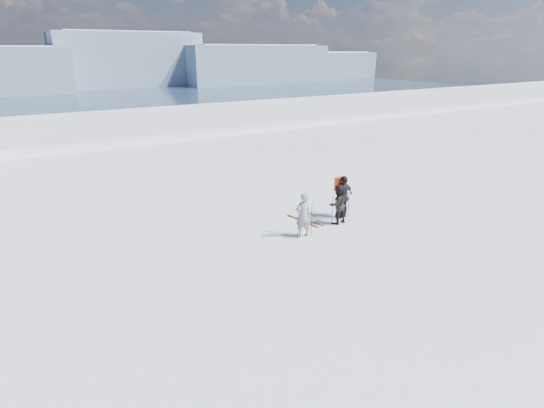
{
  "coord_description": "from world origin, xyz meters",
  "views": [
    {
      "loc": [
        -9.09,
        -8.38,
        6.36
      ],
      "look_at": [
        -2.27,
        3.0,
        1.5
      ],
      "focal_mm": 28.0,
      "sensor_mm": 36.0,
      "label": 1
    }
  ],
  "objects_px": {
    "skier_dark": "(337,204)",
    "skier_pack": "(344,197)",
    "skis_loose": "(304,221)",
    "skier_grey": "(303,215)"
  },
  "relations": [
    {
      "from": "skier_dark",
      "to": "skier_pack",
      "type": "bearing_deg",
      "value": -151.77
    },
    {
      "from": "skis_loose",
      "to": "skier_dark",
      "type": "bearing_deg",
      "value": -40.16
    },
    {
      "from": "skier_pack",
      "to": "skier_grey",
      "type": "bearing_deg",
      "value": 4.08
    },
    {
      "from": "skier_grey",
      "to": "skier_pack",
      "type": "distance_m",
      "value": 2.53
    },
    {
      "from": "skier_pack",
      "to": "skis_loose",
      "type": "distance_m",
      "value": 1.84
    },
    {
      "from": "skier_pack",
      "to": "skis_loose",
      "type": "xyz_separation_m",
      "value": [
        -1.57,
        0.44,
        -0.85
      ]
    },
    {
      "from": "skier_grey",
      "to": "skier_pack",
      "type": "bearing_deg",
      "value": -159.74
    },
    {
      "from": "skis_loose",
      "to": "skier_grey",
      "type": "bearing_deg",
      "value": -126.9
    },
    {
      "from": "skier_grey",
      "to": "skis_loose",
      "type": "distance_m",
      "value": 1.65
    },
    {
      "from": "skier_grey",
      "to": "skier_pack",
      "type": "xyz_separation_m",
      "value": [
        2.43,
        0.71,
        0.05
      ]
    }
  ]
}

